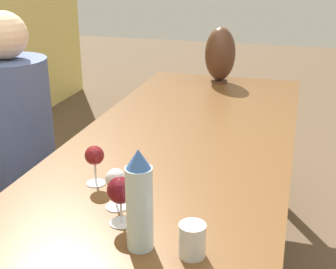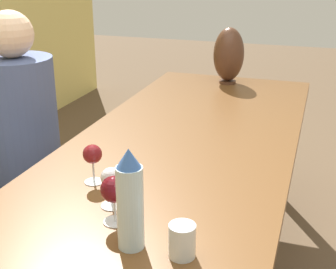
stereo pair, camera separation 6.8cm
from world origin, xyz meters
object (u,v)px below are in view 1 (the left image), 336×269
object	(u,v)px
water_bottle	(139,201)
wine_glass_4	(95,156)
water_tumbler	(192,240)
vase	(220,54)
wine_glass_1	(120,191)
person_far	(19,141)
chair_far	(8,173)
wine_glass_3	(116,180)

from	to	relation	value
water_bottle	wine_glass_4	distance (m)	0.40
water_bottle	water_tumbler	size ratio (longest dim) A/B	3.09
vase	wine_glass_4	xyz separation A→B (m)	(-1.41, 0.16, -0.07)
wine_glass_1	wine_glass_4	distance (m)	0.27
person_far	vase	bearing A→B (deg)	-36.59
water_tumbler	vase	xyz separation A→B (m)	(1.71, 0.24, 0.12)
water_tumbler	chair_far	bearing A→B (deg)	55.33
water_bottle	wine_glass_1	bearing A→B (deg)	43.31
vase	water_bottle	bearing A→B (deg)	-176.60
vase	wine_glass_3	distance (m)	1.54
wine_glass_4	wine_glass_3	bearing A→B (deg)	-136.12
water_tumbler	wine_glass_4	bearing A→B (deg)	52.78
vase	wine_glass_1	distance (m)	1.62
vase	wine_glass_4	bearing A→B (deg)	173.64
wine_glass_1	person_far	bearing A→B (deg)	49.51
wine_glass_3	water_bottle	bearing A→B (deg)	-142.02
wine_glass_1	vase	bearing A→B (deg)	0.47
wine_glass_3	chair_far	distance (m)	1.01
wine_glass_4	water_tumbler	bearing A→B (deg)	-127.22
wine_glass_3	person_far	distance (m)	0.91
water_bottle	wine_glass_3	bearing A→B (deg)	37.98
water_bottle	vase	distance (m)	1.71
wine_glass_1	person_far	distance (m)	0.99
chair_far	wine_glass_3	bearing A→B (deg)	-125.46
water_bottle	wine_glass_4	size ratio (longest dim) A/B	2.05
water_tumbler	person_far	xyz separation A→B (m)	(0.73, 0.97, -0.12)
water_tumbler	vase	distance (m)	1.73
water_bottle	person_far	distance (m)	1.12
vase	wine_glass_1	size ratio (longest dim) A/B	2.28
wine_glass_1	person_far	size ratio (longest dim) A/B	0.11
vase	chair_far	xyz separation A→B (m)	(-0.98, 0.81, -0.42)
water_tumbler	water_bottle	bearing A→B (deg)	90.69
vase	wine_glass_1	xyz separation A→B (m)	(-1.62, -0.01, -0.07)
water_bottle	chair_far	world-z (taller)	water_bottle
wine_glass_4	person_far	distance (m)	0.73
water_bottle	wine_glass_1	distance (m)	0.13
wine_glass_4	chair_far	xyz separation A→B (m)	(0.43, 0.66, -0.35)
wine_glass_1	wine_glass_3	size ratio (longest dim) A/B	1.13
chair_far	wine_glass_4	bearing A→B (deg)	-123.05
wine_glass_4	water_bottle	bearing A→B (deg)	-139.38
vase	chair_far	distance (m)	1.34
vase	person_far	xyz separation A→B (m)	(-0.98, 0.73, -0.24)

